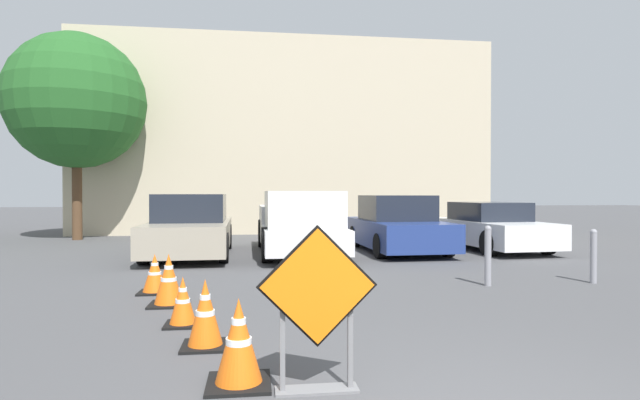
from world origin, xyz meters
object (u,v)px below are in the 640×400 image
(bollard_nearest, at_px, (488,254))
(traffic_cone_nearest, at_px, (239,343))
(parked_car_nearest, at_px, (191,227))
(traffic_cone_third, at_px, (183,302))
(traffic_cone_second, at_px, (205,314))
(pickup_truck, at_px, (299,226))
(parked_car_second, at_px, (397,226))
(traffic_cone_fifth, at_px, (155,274))
(bollard_second, at_px, (593,254))
(traffic_cone_fourth, at_px, (169,280))
(road_closed_sign, at_px, (317,302))
(parked_car_third, at_px, (490,227))

(bollard_nearest, bearing_deg, traffic_cone_nearest, -136.37)
(parked_car_nearest, bearing_deg, traffic_cone_third, 95.00)
(traffic_cone_second, xyz_separation_m, pickup_truck, (1.63, 7.47, 0.40))
(pickup_truck, distance_m, parked_car_second, 2.74)
(traffic_cone_fifth, relative_size, bollard_second, 0.65)
(traffic_cone_fourth, bearing_deg, traffic_cone_third, -72.84)
(traffic_cone_fourth, relative_size, pickup_truck, 0.13)
(traffic_cone_fourth, xyz_separation_m, parked_car_nearest, (-0.39, 5.67, 0.36))
(traffic_cone_second, height_order, parked_car_nearest, parked_car_nearest)
(traffic_cone_third, height_order, pickup_truck, pickup_truck)
(parked_car_second, bearing_deg, parked_car_nearest, 0.90)
(bollard_second, bearing_deg, pickup_truck, 135.47)
(parked_car_nearest, height_order, bollard_nearest, parked_car_nearest)
(road_closed_sign, distance_m, bollard_second, 6.79)
(traffic_cone_nearest, distance_m, traffic_cone_fourth, 3.25)
(traffic_cone_second, distance_m, traffic_cone_third, 0.95)
(traffic_cone_nearest, height_order, pickup_truck, pickup_truck)
(pickup_truck, distance_m, bollard_second, 6.65)
(road_closed_sign, bearing_deg, pickup_truck, 85.79)
(parked_car_second, bearing_deg, bollard_nearest, 89.55)
(pickup_truck, relative_size, parked_car_second, 1.26)
(traffic_cone_second, bearing_deg, traffic_cone_nearest, -70.82)
(traffic_cone_nearest, distance_m, pickup_truck, 8.63)
(pickup_truck, height_order, parked_car_second, pickup_truck)
(traffic_cone_nearest, bearing_deg, traffic_cone_fourth, 109.06)
(bollard_nearest, distance_m, bollard_second, 1.95)
(traffic_cone_fourth, height_order, parked_car_second, parked_car_second)
(traffic_cone_fifth, xyz_separation_m, parked_car_third, (8.10, 5.07, 0.32))
(parked_car_nearest, bearing_deg, traffic_cone_fourth, 92.74)
(traffic_cone_second, bearing_deg, traffic_cone_fifth, 109.88)
(traffic_cone_fifth, bearing_deg, road_closed_sign, -64.25)
(traffic_cone_second, distance_m, parked_car_nearest, 7.76)
(parked_car_third, bearing_deg, pickup_truck, 1.56)
(parked_car_nearest, distance_m, bollard_nearest, 7.35)
(road_closed_sign, height_order, parked_car_second, parked_car_second)
(traffic_cone_fifth, bearing_deg, traffic_cone_second, -70.12)
(road_closed_sign, relative_size, parked_car_second, 0.30)
(traffic_cone_fifth, bearing_deg, pickup_truck, 59.45)
(traffic_cone_nearest, relative_size, traffic_cone_third, 1.23)
(traffic_cone_fourth, bearing_deg, bollard_nearest, 8.88)
(traffic_cone_nearest, height_order, traffic_cone_second, traffic_cone_nearest)
(traffic_cone_fifth, bearing_deg, parked_car_nearest, 90.30)
(road_closed_sign, xyz_separation_m, traffic_cone_second, (-0.99, 1.31, -0.38))
(bollard_nearest, relative_size, bollard_second, 1.08)
(traffic_cone_third, distance_m, traffic_cone_fifth, 2.15)
(parked_car_third, relative_size, bollard_nearest, 4.27)
(traffic_cone_third, bearing_deg, parked_car_third, 43.87)
(parked_car_nearest, xyz_separation_m, bollard_nearest, (5.51, -4.87, -0.17))
(parked_car_nearest, height_order, pickup_truck, pickup_truck)
(road_closed_sign, height_order, traffic_cone_third, road_closed_sign)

